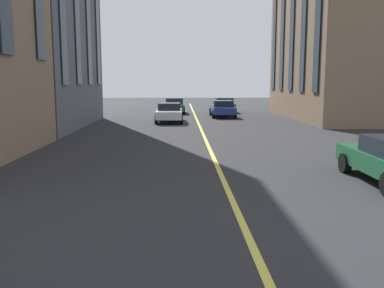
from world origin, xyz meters
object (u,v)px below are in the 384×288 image
(car_green_trailing, at_px, (224,105))
(car_white_parked_b, at_px, (169,112))
(car_green_parked_a, at_px, (175,106))
(car_blue_mid, at_px, (223,108))

(car_green_trailing, distance_m, car_white_parked_b, 11.05)
(car_green_parked_a, bearing_deg, car_green_trailing, -72.64)
(car_blue_mid, xyz_separation_m, car_green_parked_a, (4.13, 4.03, -0.00))
(car_green_parked_a, bearing_deg, car_white_parked_b, 178.12)
(car_green_parked_a, relative_size, car_white_parked_b, 0.89)
(car_blue_mid, bearing_deg, car_green_trailing, -7.05)
(car_white_parked_b, bearing_deg, car_green_trailing, -26.88)
(car_blue_mid, height_order, car_white_parked_b, same)
(car_white_parked_b, bearing_deg, car_blue_mid, -45.34)
(car_green_parked_a, distance_m, car_green_trailing, 4.95)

